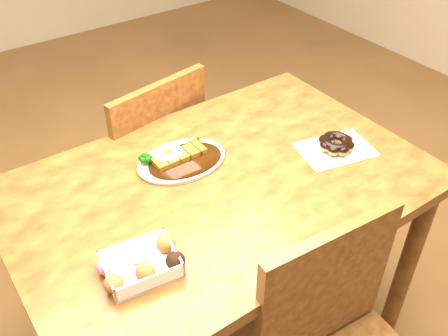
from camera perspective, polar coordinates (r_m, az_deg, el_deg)
ground at (r=2.00m, az=-0.27°, el=-18.32°), size 6.00×6.00×0.00m
table at (r=1.50m, az=-0.34°, el=-4.44°), size 1.20×0.80×0.75m
chair_far at (r=1.97m, az=-9.01°, el=0.64°), size 0.49×0.49×0.87m
katsu_curry_plate at (r=1.50m, az=-5.08°, el=1.05°), size 0.28×0.21×0.05m
donut_box at (r=1.20m, az=-9.47°, el=-10.75°), size 0.20×0.15×0.05m
pon_de_ring at (r=1.58m, az=12.69°, el=2.70°), size 0.26×0.21×0.04m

